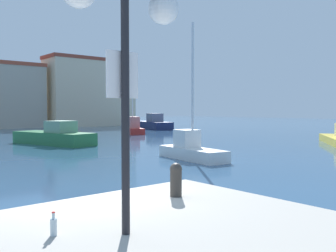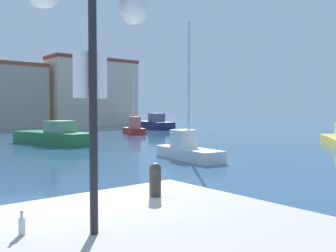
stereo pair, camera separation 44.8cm
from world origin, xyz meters
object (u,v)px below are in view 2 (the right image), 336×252
(sailboat_white_distant_east, at_px, (187,149))
(motorboat_green_mid_harbor, at_px, (54,136))
(mooring_bollard, at_px, (155,178))
(sailboat_red_distant_north, at_px, (134,128))
(lamppost, at_px, (92,15))
(bottle, at_px, (22,226))
(motorboat_navy_inner_mooring, at_px, (155,124))

(sailboat_white_distant_east, distance_m, motorboat_green_mid_harbor, 12.38)
(mooring_bollard, relative_size, sailboat_red_distant_north, 0.09)
(lamppost, distance_m, sailboat_red_distant_north, 34.80)
(lamppost, height_order, bottle, lamppost)
(mooring_bollard, bearing_deg, sailboat_white_distant_east, 44.97)
(lamppost, height_order, motorboat_green_mid_harbor, lamppost)
(mooring_bollard, bearing_deg, motorboat_navy_inner_mooring, 52.50)
(bottle, bearing_deg, motorboat_green_mid_harbor, 66.63)
(sailboat_red_distant_north, distance_m, motorboat_green_mid_harbor, 12.88)
(sailboat_red_distant_north, xyz_separation_m, sailboat_white_distant_east, (-9.31, -18.48, -0.10))
(bottle, bearing_deg, sailboat_red_distant_north, 53.54)
(lamppost, bearing_deg, mooring_bollard, 31.34)
(mooring_bollard, height_order, sailboat_red_distant_north, sailboat_red_distant_north)
(sailboat_red_distant_north, relative_size, motorboat_navy_inner_mooring, 0.80)
(lamppost, bearing_deg, motorboat_green_mid_harbor, 68.65)
(mooring_bollard, xyz_separation_m, motorboat_green_mid_harbor, (6.90, 21.07, -0.76))
(mooring_bollard, distance_m, sailboat_red_distant_north, 32.81)
(mooring_bollard, distance_m, motorboat_navy_inner_mooring, 42.25)
(sailboat_white_distant_east, bearing_deg, motorboat_green_mid_harbor, 99.06)
(sailboat_red_distant_north, xyz_separation_m, motorboat_navy_inner_mooring, (7.57, 6.20, 0.01))
(sailboat_red_distant_north, bearing_deg, bottle, -126.46)
(lamppost, relative_size, sailboat_red_distant_north, 0.64)
(sailboat_white_distant_east, bearing_deg, mooring_bollard, -135.03)
(mooring_bollard, xyz_separation_m, sailboat_white_distant_east, (8.85, 8.84, -0.81))
(bottle, relative_size, motorboat_navy_inner_mooring, 0.04)
(mooring_bollard, height_order, sailboat_white_distant_east, sailboat_white_distant_east)
(sailboat_red_distant_north, distance_m, motorboat_navy_inner_mooring, 9.78)
(mooring_bollard, relative_size, motorboat_green_mid_harbor, 0.08)
(motorboat_green_mid_harbor, bearing_deg, bottle, -113.37)
(lamppost, distance_m, mooring_bollard, 3.09)
(bottle, distance_m, motorboat_green_mid_harbor, 23.57)
(motorboat_navy_inner_mooring, bearing_deg, mooring_bollard, -127.50)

